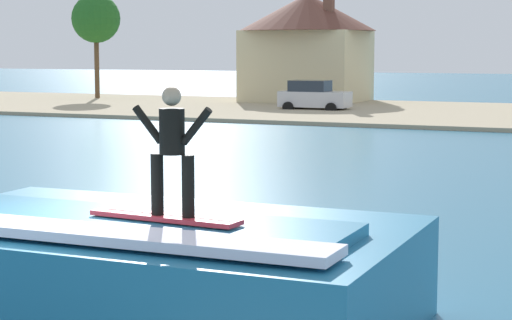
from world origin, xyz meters
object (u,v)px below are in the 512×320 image
object	(u,v)px
surfboard	(165,217)
tree_tall_bare	(96,19)
wave_crest	(146,272)
surfer	(172,145)
house_with_chimney	(307,42)
car_near_shore	(314,96)

from	to	relation	value
surfboard	tree_tall_bare	distance (m)	55.35
wave_crest	surfer	distance (m)	1.97
surfer	house_with_chimney	distance (m)	51.15
car_near_shore	surfer	bearing A→B (deg)	-72.47
surfer	tree_tall_bare	size ratio (longest dim) A/B	0.22
wave_crest	car_near_shore	world-z (taller)	car_near_shore
wave_crest	car_near_shore	size ratio (longest dim) A/B	1.72
wave_crest	car_near_shore	xyz separation A→B (m)	(-12.20, 40.29, 0.21)
car_near_shore	house_with_chimney	size ratio (longest dim) A/B	0.44
surfboard	car_near_shore	size ratio (longest dim) A/B	0.52
surfboard	wave_crest	bearing A→B (deg)	140.57
surfer	house_with_chimney	xyz separation A→B (m)	(-16.17, 48.50, 1.62)
surfer	surfboard	bearing A→B (deg)	164.90
wave_crest	car_near_shore	bearing A→B (deg)	106.85
surfboard	car_near_shore	xyz separation A→B (m)	(-12.75, 40.74, -0.65)
wave_crest	tree_tall_bare	xyz separation A→B (m)	(-30.34, 45.30, 5.02)
surfer	car_near_shore	size ratio (longest dim) A/B	0.40
surfboard	car_near_shore	distance (m)	42.69
surfer	tree_tall_bare	bearing A→B (deg)	124.12
house_with_chimney	surfboard	bearing A→B (deg)	-71.70
surfboard	tree_tall_bare	size ratio (longest dim) A/B	0.28
wave_crest	surfer	world-z (taller)	surfer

